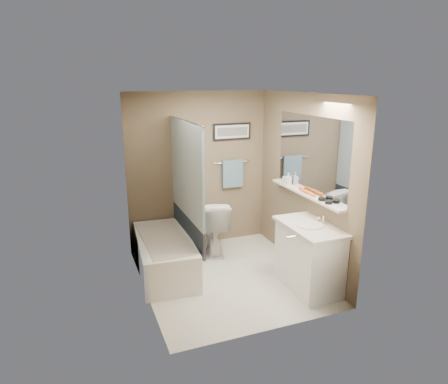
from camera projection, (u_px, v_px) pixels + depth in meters
name	position (u px, v px, depth m)	size (l,w,h in m)	color
ground	(228.00, 277.00, 5.36)	(2.50, 2.50, 0.00)	silver
ceiling	(229.00, 95.00, 4.71)	(2.20, 2.50, 0.04)	white
wall_back	(199.00, 171.00, 6.13)	(2.20, 0.04, 2.40)	brown
wall_front	(274.00, 223.00, 3.93)	(2.20, 0.04, 2.40)	brown
wall_left	(142.00, 200.00, 4.66)	(0.04, 2.50, 2.40)	brown
wall_right	(302.00, 183.00, 5.41)	(0.04, 2.50, 2.40)	brown
tile_surround	(136.00, 205.00, 5.16)	(0.02, 1.55, 2.00)	tan
curtain_rod	(185.00, 121.00, 5.11)	(0.02, 0.02, 1.55)	silver
curtain_upper	(186.00, 170.00, 5.29)	(0.03, 1.45, 1.28)	silver
curtain_lower	(188.00, 228.00, 5.51)	(0.03, 1.45, 0.36)	#222E40
mirror	(311.00, 155.00, 5.16)	(0.02, 1.60, 1.00)	silver
shelf	(305.00, 194.00, 5.28)	(0.12, 1.60, 0.03)	silver
towel_bar	(232.00, 162.00, 6.28)	(0.02, 0.02, 0.60)	silver
towel	(233.00, 174.00, 6.32)	(0.34, 0.05, 0.44)	#8EBACE
art_frame	(232.00, 132.00, 6.17)	(0.62, 0.03, 0.26)	black
art_mat	(232.00, 132.00, 6.16)	(0.56, 0.00, 0.20)	white
art_image	(232.00, 132.00, 6.15)	(0.50, 0.00, 0.13)	#595959
door	(321.00, 235.00, 4.16)	(0.80, 0.02, 2.00)	silver
door_handle	(291.00, 237.00, 4.10)	(0.02, 0.02, 0.10)	silver
bathtub	(165.00, 255.00, 5.44)	(0.70, 1.50, 0.50)	white
tub_rim	(164.00, 238.00, 5.37)	(0.56, 1.36, 0.02)	beige
toilet	(213.00, 225.00, 6.07)	(0.46, 0.81, 0.83)	silver
vanity	(309.00, 258.00, 5.00)	(0.50, 0.90, 0.80)	white
countertop	(310.00, 227.00, 4.88)	(0.54, 0.96, 0.04)	beige
sink_basin	(309.00, 225.00, 4.87)	(0.34, 0.34, 0.01)	silver
faucet_spout	(324.00, 220.00, 4.93)	(0.02, 0.02, 0.10)	silver
faucet_knob	(319.00, 219.00, 5.03)	(0.05, 0.05, 0.05)	white
candle_bowl_near	(329.00, 202.00, 4.81)	(0.09, 0.09, 0.04)	black
candle_bowl_far	(322.00, 199.00, 4.93)	(0.09, 0.09, 0.04)	black
hair_brush_front	(310.00, 194.00, 5.16)	(0.04, 0.04, 0.22)	orange
hair_brush_back	(304.00, 190.00, 5.31)	(0.04, 0.04, 0.22)	#C85A1C
pink_comb	(296.00, 188.00, 5.48)	(0.03, 0.16, 0.01)	#F796C4
glass_jar	(285.00, 180.00, 5.74)	(0.08, 0.08, 0.10)	silver
soap_bottle	(288.00, 179.00, 5.66)	(0.08, 0.08, 0.17)	#999999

